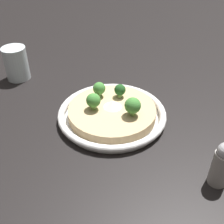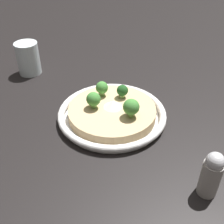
# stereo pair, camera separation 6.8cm
# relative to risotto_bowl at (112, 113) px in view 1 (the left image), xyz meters

# --- Properties ---
(ground_plane) EXTENTS (6.00, 6.00, 0.00)m
(ground_plane) POSITION_rel_risotto_bowl_xyz_m (0.00, 0.00, -0.01)
(ground_plane) COLOR black
(risotto_bowl) EXTENTS (0.26, 0.26, 0.03)m
(risotto_bowl) POSITION_rel_risotto_bowl_xyz_m (0.00, 0.00, 0.00)
(risotto_bowl) COLOR white
(risotto_bowl) RESTS_ON ground_plane
(cheese_sprinkle) EXTENTS (0.04, 0.04, 0.02)m
(cheese_sprinkle) POSITION_rel_risotto_bowl_xyz_m (0.00, 0.01, 0.02)
(cheese_sprinkle) COLOR white
(cheese_sprinkle) RESTS_ON risotto_bowl
(broccoli_front_left) EXTENTS (0.03, 0.03, 0.04)m
(broccoli_front_left) POSITION_rel_risotto_bowl_xyz_m (-0.04, -0.01, 0.04)
(broccoli_front_left) COLOR #759E4C
(broccoli_front_left) RESTS_ON risotto_bowl
(broccoli_right) EXTENTS (0.04, 0.04, 0.05)m
(broccoli_right) POSITION_rel_risotto_bowl_xyz_m (0.05, -0.02, 0.04)
(broccoli_right) COLOR #759E4C
(broccoli_right) RESTS_ON risotto_bowl
(broccoli_back_left) EXTENTS (0.03, 0.03, 0.04)m
(broccoli_back_left) POSITION_rel_risotto_bowl_xyz_m (-0.04, 0.04, 0.04)
(broccoli_back_left) COLOR #668E47
(broccoli_back_left) RESTS_ON risotto_bowl
(broccoli_back) EXTENTS (0.03, 0.03, 0.03)m
(broccoli_back) POSITION_rel_risotto_bowl_xyz_m (0.01, 0.05, 0.03)
(broccoli_back) COLOR #759E4C
(broccoli_back) RESTS_ON risotto_bowl
(drinking_glass) EXTENTS (0.07, 0.07, 0.10)m
(drinking_glass) POSITION_rel_risotto_bowl_xyz_m (-0.32, 0.13, 0.03)
(drinking_glass) COLOR silver
(drinking_glass) RESTS_ON ground_plane
(pepper_shaker) EXTENTS (0.04, 0.04, 0.10)m
(pepper_shaker) POSITION_rel_risotto_bowl_xyz_m (0.24, -0.15, 0.03)
(pepper_shaker) COLOR #9E9993
(pepper_shaker) RESTS_ON ground_plane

